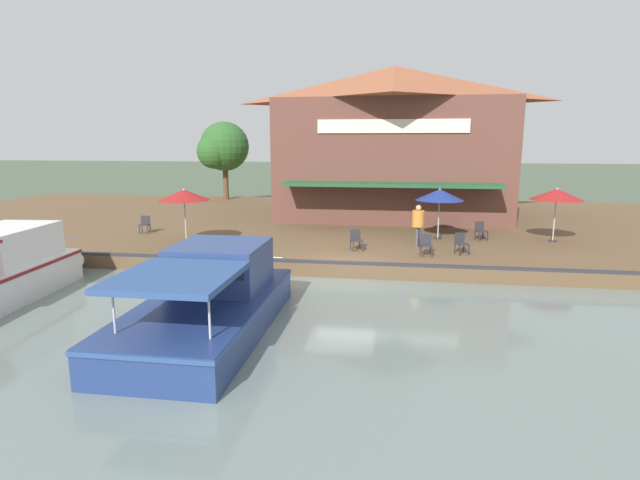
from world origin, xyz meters
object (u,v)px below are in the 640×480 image
object	(u,v)px
cafe_chair_far_corner_seat	(426,244)
tree_upstream_bank	(471,143)
patio_umbrella_by_entrance	(557,194)
motorboat_second_along	(1,272)
patio_umbrella_mid_patio_left	(184,195)
patio_umbrella_mid_patio_right	(440,195)
motorboat_outer_channel	(217,297)
tree_behind_restaurant	(222,148)
cafe_chair_under_first_umbrella	(481,230)
cafe_chair_mid_patio	(145,223)
cafe_chair_facing_river	(461,242)
waterfront_restaurant	(393,141)
cafe_chair_beside_entrance	(356,239)
person_near_entrance	(418,220)

from	to	relation	value
cafe_chair_far_corner_seat	tree_upstream_bank	size ratio (longest dim) A/B	0.13
patio_umbrella_by_entrance	cafe_chair_far_corner_seat	world-z (taller)	patio_umbrella_by_entrance
motorboat_second_along	patio_umbrella_mid_patio_left	bearing A→B (deg)	153.15
patio_umbrella_mid_patio_right	motorboat_second_along	distance (m)	17.46
motorboat_outer_channel	tree_behind_restaurant	xyz separation A→B (m)	(-24.85, -8.53, 3.76)
cafe_chair_under_first_umbrella	cafe_chair_mid_patio	size ratio (longest dim) A/B	1.00
cafe_chair_facing_river	tree_upstream_bank	xyz separation A→B (m)	(-16.56, 2.46, 3.88)
patio_umbrella_by_entrance	motorboat_outer_channel	xyz separation A→B (m)	(10.85, -11.93, -1.91)
patio_umbrella_mid_patio_right	cafe_chair_facing_river	size ratio (longest dim) A/B	2.77
patio_umbrella_mid_patio_right	tree_behind_restaurant	xyz separation A→B (m)	(-14.14, -15.35, 1.94)
patio_umbrella_mid_patio_right	cafe_chair_under_first_umbrella	world-z (taller)	patio_umbrella_mid_patio_right
waterfront_restaurant	motorboat_second_along	xyz separation A→B (m)	(17.34, -12.29, -4.19)
cafe_chair_far_corner_seat	tree_behind_restaurant	bearing A→B (deg)	-140.67
tree_behind_restaurant	tree_upstream_bank	bearing A→B (deg)	87.85
patio_umbrella_by_entrance	motorboat_outer_channel	distance (m)	16.24
patio_umbrella_mid_patio_left	cafe_chair_far_corner_seat	world-z (taller)	patio_umbrella_mid_patio_left
patio_umbrella_mid_patio_right	cafe_chair_beside_entrance	distance (m)	4.95
cafe_chair_under_first_umbrella	cafe_chair_far_corner_seat	bearing A→B (deg)	-36.12
patio_umbrella_by_entrance	cafe_chair_mid_patio	world-z (taller)	patio_umbrella_by_entrance
patio_umbrella_mid_patio_left	motorboat_second_along	size ratio (longest dim) A/B	0.31
patio_umbrella_mid_patio_left	cafe_chair_under_first_umbrella	size ratio (longest dim) A/B	2.86
cafe_chair_facing_river	cafe_chair_mid_patio	size ratio (longest dim) A/B	1.00
patio_umbrella_mid_patio_right	patio_umbrella_by_entrance	distance (m)	5.11
patio_umbrella_mid_patio_right	tree_upstream_bank	distance (m)	14.00
cafe_chair_facing_river	cafe_chair_mid_patio	distance (m)	15.09
cafe_chair_beside_entrance	cafe_chair_mid_patio	bearing A→B (deg)	-102.90
waterfront_restaurant	cafe_chair_far_corner_seat	bearing A→B (deg)	7.48
cafe_chair_under_first_umbrella	motorboat_outer_channel	bearing A→B (deg)	-39.24
waterfront_restaurant	tree_behind_restaurant	world-z (taller)	waterfront_restaurant
patio_umbrella_mid_patio_right	cafe_chair_facing_river	world-z (taller)	patio_umbrella_mid_patio_right
patio_umbrella_mid_patio_left	patio_umbrella_by_entrance	bearing A→B (deg)	100.11
patio_umbrella_mid_patio_left	tree_upstream_bank	size ratio (longest dim) A/B	0.37
cafe_chair_beside_entrance	cafe_chair_far_corner_seat	distance (m)	2.88
cafe_chair_beside_entrance	cafe_chair_facing_river	bearing A→B (deg)	89.12
patio_umbrella_by_entrance	motorboat_second_along	bearing A→B (deg)	-63.90
tree_behind_restaurant	motorboat_second_along	bearing A→B (deg)	1.94
patio_umbrella_mid_patio_right	person_near_entrance	world-z (taller)	patio_umbrella_mid_patio_right
waterfront_restaurant	patio_umbrella_mid_patio_left	world-z (taller)	waterfront_restaurant
cafe_chair_beside_entrance	cafe_chair_far_corner_seat	xyz separation A→B (m)	(0.62, 2.81, 0.00)
patio_umbrella_mid_patio_left	cafe_chair_far_corner_seat	distance (m)	10.56
motorboat_outer_channel	cafe_chair_under_first_umbrella	bearing A→B (deg)	140.76
patio_umbrella_mid_patio_right	person_near_entrance	distance (m)	2.40
motorboat_second_along	tree_upstream_bank	world-z (taller)	tree_upstream_bank
motorboat_second_along	cafe_chair_facing_river	bearing A→B (deg)	112.74
patio_umbrella_mid_patio_left	tree_upstream_bank	bearing A→B (deg)	138.63
waterfront_restaurant	cafe_chair_facing_river	xyz separation A→B (m)	(10.96, 2.93, -4.03)
waterfront_restaurant	motorboat_outer_channel	size ratio (longest dim) A/B	1.67
cafe_chair_under_first_umbrella	motorboat_outer_channel	world-z (taller)	motorboat_outer_channel
patio_umbrella_by_entrance	motorboat_second_along	size ratio (longest dim) A/B	0.31
patio_umbrella_by_entrance	motorboat_outer_channel	size ratio (longest dim) A/B	0.30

